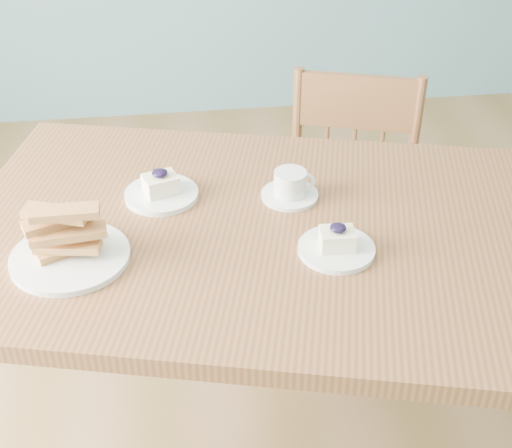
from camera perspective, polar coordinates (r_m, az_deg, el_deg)
The scene contains 7 objects.
room at distance 1.29m, azimuth 15.61°, elevation 15.63°, with size 5.01×5.01×2.71m.
dining_table at distance 1.66m, azimuth 3.02°, elevation -2.68°, with size 1.71×1.23×0.82m.
dining_chair at distance 2.31m, azimuth 7.23°, elevation 0.52°, with size 0.51×0.50×0.90m.
cheesecake_plate_near at distance 1.54m, azimuth 6.48°, elevation -1.67°, with size 0.17×0.17×0.07m.
cheesecake_plate_far at distance 1.72m, azimuth -7.59°, elevation 2.71°, with size 0.18×0.18×0.07m.
coffee_cup at distance 1.70m, azimuth 2.78°, elevation 3.02°, with size 0.14×0.14×0.07m.
biscotti_plate at distance 1.54m, azimuth -14.85°, elevation -1.44°, with size 0.25×0.25×0.13m.
Camera 1 is at (-0.49, -1.13, 1.75)m, focal length 50.00 mm.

